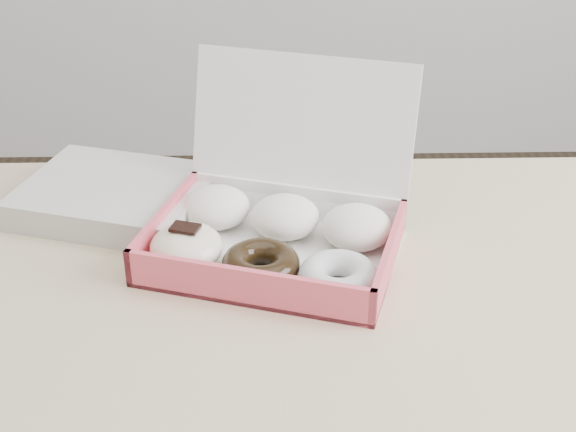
{
  "coord_description": "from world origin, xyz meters",
  "views": [
    {
      "loc": [
        -0.03,
        -0.66,
        1.26
      ],
      "look_at": [
        -0.01,
        0.15,
        0.8
      ],
      "focal_mm": 50.0,
      "sensor_mm": 36.0,
      "label": 1
    }
  ],
  "objects": [
    {
      "name": "newspapers",
      "position": [
        -0.23,
        0.26,
        0.77
      ],
      "size": [
        0.27,
        0.24,
        0.04
      ],
      "primitive_type": "cube",
      "rotation": [
        0.0,
        0.0,
        -0.29
      ],
      "color": "beige",
      "rests_on": "table"
    },
    {
      "name": "table",
      "position": [
        0.0,
        0.0,
        0.67
      ],
      "size": [
        1.2,
        0.8,
        0.75
      ],
      "color": "tan",
      "rests_on": "ground"
    },
    {
      "name": "donut_box",
      "position": [
        -0.03,
        0.15,
        0.78
      ],
      "size": [
        0.34,
        0.32,
        0.2
      ],
      "rotation": [
        0.0,
        0.0,
        -0.3
      ],
      "color": "white",
      "rests_on": "table"
    }
  ]
}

